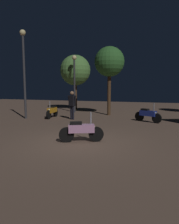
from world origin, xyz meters
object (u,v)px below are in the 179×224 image
motorcycle_blue_parked_left (148,115)px  streetlamp_near (24,64)px  person_rider_beside (72,103)px  motorcycle_orange_parked_right (52,111)px  streetlamp_far (74,76)px  motorcycle_pink_foreground (81,130)px

motorcycle_blue_parked_left → streetlamp_near: streetlamp_near is taller
streetlamp_near → person_rider_beside: bearing=10.7°
motorcycle_orange_parked_right → motorcycle_blue_parked_left: bearing=87.9°
streetlamp_near → motorcycle_blue_parked_left: bearing=7.7°
streetlamp_near → streetlamp_far: bearing=65.1°
streetlamp_near → streetlamp_far: 4.31m
motorcycle_orange_parked_right → streetlamp_near: streetlamp_near is taller
motorcycle_blue_parked_left → streetlamp_far: bearing=-179.7°
streetlamp_near → streetlamp_far: streetlamp_near is taller
motorcycle_orange_parked_right → streetlamp_near: 3.40m
motorcycle_blue_parked_left → streetlamp_near: bearing=-144.9°
motorcycle_orange_parked_right → streetlamp_far: bearing=169.5°
motorcycle_pink_foreground → motorcycle_blue_parked_left: (2.19, 5.17, 0.00)m
person_rider_beside → streetlamp_far: (-1.14, 3.31, 1.78)m
motorcycle_pink_foreground → streetlamp_far: bearing=90.4°
motorcycle_pink_foreground → streetlamp_near: bearing=118.7°
streetlamp_far → motorcycle_blue_parked_left: bearing=-27.1°
motorcycle_pink_foreground → motorcycle_orange_parked_right: (-3.79, 4.99, 0.00)m
motorcycle_blue_parked_left → streetlamp_far: (-5.62, 2.87, 2.39)m
person_rider_beside → motorcycle_pink_foreground: bearing=-136.1°
motorcycle_pink_foreground → person_rider_beside: 5.29m
motorcycle_blue_parked_left → streetlamp_far: 6.74m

